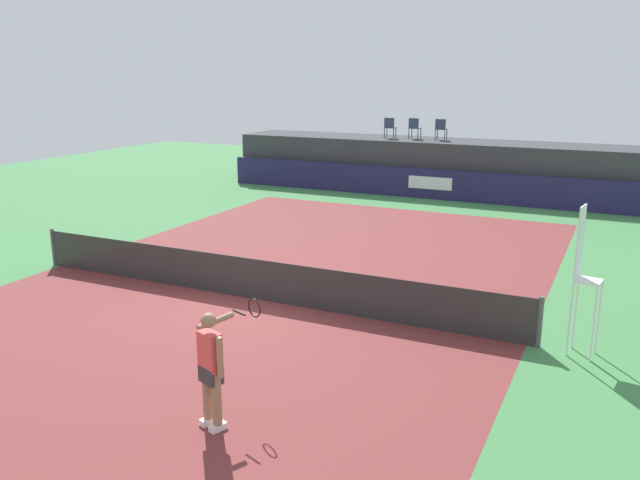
# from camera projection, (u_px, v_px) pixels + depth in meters

# --- Properties ---
(ground_plane) EXTENTS (48.00, 48.00, 0.00)m
(ground_plane) POSITION_uv_depth(u_px,v_px,m) (313.00, 265.00, 17.48)
(ground_plane) COLOR #3D7A42
(court_inner) EXTENTS (12.00, 22.00, 0.00)m
(court_inner) POSITION_uv_depth(u_px,v_px,m) (254.00, 299.00, 14.86)
(court_inner) COLOR maroon
(court_inner) RESTS_ON ground
(sponsor_wall) EXTENTS (18.00, 0.22, 1.20)m
(sponsor_wall) POSITION_uv_depth(u_px,v_px,m) (427.00, 184.00, 26.50)
(sponsor_wall) COLOR #231E4C
(sponsor_wall) RESTS_ON ground
(spectator_platform) EXTENTS (18.00, 2.80, 2.20)m
(spectator_platform) POSITION_uv_depth(u_px,v_px,m) (439.00, 166.00, 27.95)
(spectator_platform) COLOR #38383D
(spectator_platform) RESTS_ON ground
(spectator_chair_far_left) EXTENTS (0.47, 0.47, 0.89)m
(spectator_chair_far_left) POSITION_uv_depth(u_px,v_px,m) (390.00, 127.00, 28.26)
(spectator_chair_far_left) COLOR #2D3D56
(spectator_chair_far_left) RESTS_ON spectator_platform
(spectator_chair_left) EXTENTS (0.44, 0.44, 0.89)m
(spectator_chair_left) POSITION_uv_depth(u_px,v_px,m) (414.00, 127.00, 28.06)
(spectator_chair_left) COLOR #2D3D56
(spectator_chair_left) RESTS_ON spectator_platform
(spectator_chair_center) EXTENTS (0.46, 0.46, 0.89)m
(spectator_chair_center) POSITION_uv_depth(u_px,v_px,m) (441.00, 128.00, 27.55)
(spectator_chair_center) COLOR #2D3D56
(spectator_chair_center) RESTS_ON spectator_platform
(umpire_chair) EXTENTS (0.50, 0.50, 2.76)m
(umpire_chair) POSITION_uv_depth(u_px,v_px,m) (583.00, 271.00, 11.62)
(umpire_chair) COLOR white
(umpire_chair) RESTS_ON ground
(tennis_net) EXTENTS (12.40, 0.02, 0.95)m
(tennis_net) POSITION_uv_depth(u_px,v_px,m) (254.00, 279.00, 14.74)
(tennis_net) COLOR #2D2D2D
(tennis_net) RESTS_ON ground
(net_post_near) EXTENTS (0.10, 0.10, 1.00)m
(net_post_near) POSITION_uv_depth(u_px,v_px,m) (53.00, 247.00, 17.33)
(net_post_near) COLOR #4C4C51
(net_post_near) RESTS_ON ground
(net_post_far) EXTENTS (0.10, 0.10, 1.00)m
(net_post_far) POSITION_uv_depth(u_px,v_px,m) (540.00, 322.00, 12.14)
(net_post_far) COLOR #4C4C51
(net_post_far) RESTS_ON ground
(tennis_player) EXTENTS (0.56, 1.25, 1.77)m
(tennis_player) POSITION_uv_depth(u_px,v_px,m) (212.00, 366.00, 9.29)
(tennis_player) COLOR white
(tennis_player) RESTS_ON court_inner
(tennis_ball) EXTENTS (0.07, 0.07, 0.07)m
(tennis_ball) POSITION_uv_depth(u_px,v_px,m) (239.00, 276.00, 16.37)
(tennis_ball) COLOR #D8EA33
(tennis_ball) RESTS_ON court_inner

